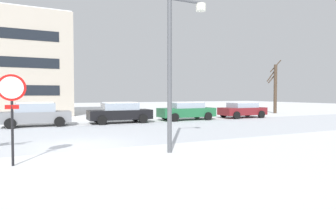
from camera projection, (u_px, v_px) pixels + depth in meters
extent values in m
plane|color=white|center=(77.00, 147.00, 11.05)|extent=(120.00, 120.00, 0.00)
cube|color=silver|center=(68.00, 135.00, 14.03)|extent=(80.00, 8.59, 0.00)
cylinder|color=black|center=(12.00, 128.00, 8.05)|extent=(0.07, 0.15, 2.18)
cylinder|color=red|center=(12.00, 88.00, 8.01)|extent=(0.76, 0.07, 0.76)
cylinder|color=white|center=(11.00, 88.00, 8.00)|extent=(0.62, 0.06, 0.62)
cube|color=red|center=(12.00, 107.00, 8.03)|extent=(0.36, 0.04, 0.12)
cylinder|color=white|center=(12.00, 86.00, 8.02)|extent=(0.42, 0.05, 0.42)
cylinder|color=#4C4F54|center=(170.00, 74.00, 9.82)|extent=(0.16, 0.16, 5.50)
cylinder|color=#4C4F54|center=(186.00, 1.00, 9.99)|extent=(1.26, 0.10, 0.10)
cylinder|color=silver|center=(201.00, 7.00, 10.26)|extent=(0.36, 0.36, 0.25)
cube|color=slate|center=(36.00, 117.00, 18.05)|extent=(4.21, 1.77, 0.67)
cube|color=#8C99A8|center=(36.00, 107.00, 18.03)|extent=(2.32, 1.62, 0.54)
cube|color=white|center=(35.00, 103.00, 18.02)|extent=(2.11, 1.49, 0.06)
cylinder|color=black|center=(58.00, 119.00, 19.44)|extent=(0.64, 0.23, 0.64)
cylinder|color=black|center=(60.00, 122.00, 17.82)|extent=(0.64, 0.23, 0.64)
cylinder|color=black|center=(13.00, 121.00, 18.30)|extent=(0.64, 0.23, 0.64)
cylinder|color=black|center=(10.00, 124.00, 16.69)|extent=(0.64, 0.23, 0.64)
cube|color=black|center=(120.00, 115.00, 20.21)|extent=(4.46, 1.76, 0.67)
cube|color=#8C99A8|center=(120.00, 106.00, 20.19)|extent=(2.46, 1.61, 0.50)
cube|color=white|center=(120.00, 103.00, 20.18)|extent=(2.24, 1.48, 0.06)
cylinder|color=black|center=(135.00, 117.00, 21.62)|extent=(0.64, 0.23, 0.64)
cylinder|color=black|center=(143.00, 119.00, 20.02)|extent=(0.64, 0.23, 0.64)
cylinder|color=black|center=(97.00, 118.00, 20.42)|extent=(0.64, 0.23, 0.64)
cylinder|color=black|center=(102.00, 120.00, 18.82)|extent=(0.64, 0.23, 0.64)
cube|color=#1E6038|center=(186.00, 112.00, 22.57)|extent=(4.53, 1.78, 0.69)
cube|color=#8C99A8|center=(186.00, 105.00, 22.55)|extent=(2.50, 1.62, 0.43)
cube|color=white|center=(186.00, 102.00, 22.54)|extent=(2.27, 1.50, 0.06)
cylinder|color=black|center=(197.00, 115.00, 24.00)|extent=(0.64, 0.23, 0.64)
cylinder|color=black|center=(208.00, 116.00, 22.38)|extent=(0.64, 0.23, 0.64)
cylinder|color=black|center=(165.00, 116.00, 22.78)|extent=(0.64, 0.23, 0.64)
cylinder|color=black|center=(175.00, 117.00, 21.16)|extent=(0.64, 0.23, 0.64)
cube|color=maroon|center=(242.00, 111.00, 24.71)|extent=(4.10, 1.81, 0.63)
cube|color=#8C99A8|center=(242.00, 105.00, 24.69)|extent=(2.26, 1.65, 0.41)
cube|color=white|center=(242.00, 102.00, 24.68)|extent=(2.06, 1.52, 0.06)
cylinder|color=black|center=(247.00, 113.00, 26.09)|extent=(0.64, 0.23, 0.64)
cylinder|color=black|center=(261.00, 114.00, 24.45)|extent=(0.64, 0.23, 0.64)
cylinder|color=black|center=(224.00, 114.00, 24.99)|extent=(0.64, 0.23, 0.64)
cylinder|color=black|center=(237.00, 115.00, 23.34)|extent=(0.64, 0.23, 0.64)
cylinder|color=#423326|center=(275.00, 89.00, 30.63)|extent=(0.35, 0.35, 5.27)
cylinder|color=#423326|center=(272.00, 75.00, 31.12)|extent=(1.29, 0.18, 1.45)
cylinder|color=#423326|center=(276.00, 66.00, 31.05)|extent=(0.91, 0.90, 1.35)
cylinder|color=#423326|center=(272.00, 78.00, 31.07)|extent=(1.12, 0.24, 1.14)
cube|color=#B2A899|center=(1.00, 66.00, 27.66)|extent=(12.48, 9.43, 9.60)
cube|color=white|center=(0.00, 16.00, 27.48)|extent=(12.23, 9.24, 0.10)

